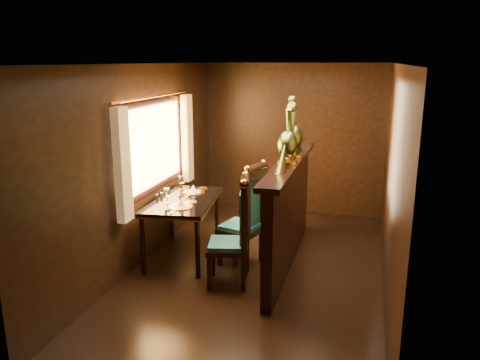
% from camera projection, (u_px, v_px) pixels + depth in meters
% --- Properties ---
extents(ground, '(5.00, 5.00, 0.00)m').
position_uv_depth(ground, '(257.00, 270.00, 5.82)').
color(ground, black).
rests_on(ground, ground).
extents(room_shell, '(3.04, 5.04, 2.52)m').
position_uv_depth(room_shell, '(252.00, 145.00, 5.46)').
color(room_shell, black).
rests_on(room_shell, ground).
extents(partition, '(0.26, 2.70, 1.36)m').
position_uv_depth(partition, '(288.00, 211.00, 5.84)').
color(partition, black).
rests_on(partition, ground).
extents(dining_table, '(0.98, 1.44, 1.00)m').
position_uv_depth(dining_table, '(182.00, 204.00, 6.07)').
color(dining_table, black).
rests_on(dining_table, ground).
extents(chair_left, '(0.56, 0.58, 1.31)m').
position_uv_depth(chair_left, '(238.00, 228.00, 5.32)').
color(chair_left, black).
rests_on(chair_left, ground).
extents(chair_right, '(0.60, 0.62, 1.35)m').
position_uv_depth(chair_right, '(249.00, 213.00, 5.80)').
color(chair_right, black).
rests_on(chair_right, ground).
extents(peacock_left, '(0.24, 0.63, 0.75)m').
position_uv_depth(peacock_left, '(288.00, 132.00, 5.37)').
color(peacock_left, '#184A29').
rests_on(peacock_left, partition).
extents(peacock_right, '(0.24, 0.65, 0.77)m').
position_uv_depth(peacock_right, '(294.00, 126.00, 5.78)').
color(peacock_right, '#184A29').
rests_on(peacock_right, partition).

